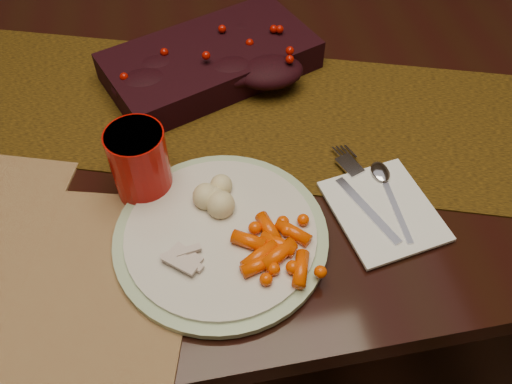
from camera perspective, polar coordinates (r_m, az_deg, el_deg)
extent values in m
plane|color=black|center=(1.54, -2.10, -10.74)|extent=(5.00, 5.00, 0.00)
cube|color=black|center=(1.23, -2.60, -2.45)|extent=(1.80, 1.00, 0.75)
cube|color=brown|center=(0.91, -6.11, 8.84)|extent=(1.56, 0.80, 0.00)
cube|color=brown|center=(0.76, -22.51, -8.78)|extent=(0.47, 0.39, 0.00)
cylinder|color=beige|center=(0.73, -3.72, -4.60)|extent=(0.32, 0.32, 0.02)
cube|color=white|center=(0.78, 13.28, -1.92)|extent=(0.16, 0.18, 0.01)
cylinder|color=#A00904|center=(0.76, -12.12, 3.00)|extent=(0.09, 0.09, 0.11)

